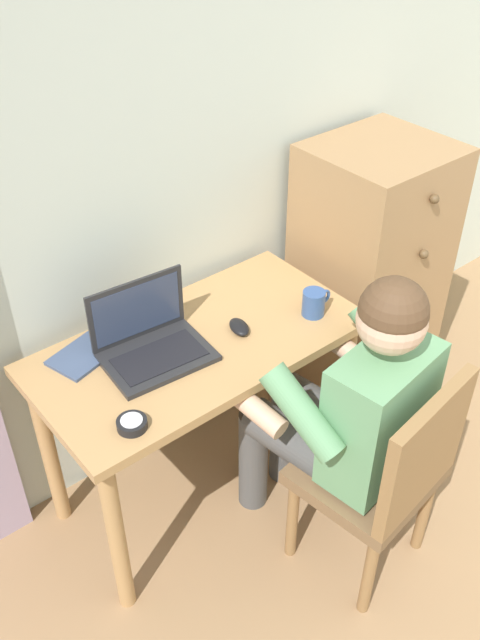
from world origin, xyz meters
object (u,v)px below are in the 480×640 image
(laptop, at_px, (151,341))
(notebook_pad, at_px, (84,355))
(chair, at_px, (386,472))
(desk_clock, at_px, (132,424))
(person_seated, at_px, (346,403))
(coffee_mug, at_px, (314,303))
(computer_mouse, at_px, (239,327))
(dresser, at_px, (367,276))
(desk, at_px, (199,368))

(laptop, height_order, notebook_pad, laptop)
(chair, height_order, desk_clock, chair)
(notebook_pad, bearing_deg, laptop, -49.84)
(chair, bearing_deg, person_seated, 96.83)
(chair, distance_m, coffee_mug, 0.62)
(computer_mouse, bearing_deg, dresser, 23.50)
(person_seated, height_order, computer_mouse, person_seated)
(desk_clock, bearing_deg, coffee_mug, 4.76)
(desk, distance_m, notebook_pad, 0.40)
(desk_clock, bearing_deg, computer_mouse, 16.58)
(laptop, xyz_separation_m, desk_clock, (-0.23, -0.25, -0.04))
(dresser, height_order, notebook_pad, dresser)
(dresser, distance_m, chair, 0.98)
(chair, xyz_separation_m, desk_clock, (-0.64, 0.45, 0.28))
(computer_mouse, height_order, notebook_pad, computer_mouse)
(person_seated, xyz_separation_m, notebook_pad, (-0.57, 0.64, 0.09))
(desk_clock, height_order, notebook_pad, desk_clock)
(desk, height_order, person_seated, person_seated)
(dresser, bearing_deg, coffee_mug, -159.57)
(desk, distance_m, dresser, 0.93)
(desk, bearing_deg, chair, -68.45)
(desk_clock, bearing_deg, chair, -35.06)
(computer_mouse, relative_size, coffee_mug, 0.83)
(computer_mouse, xyz_separation_m, coffee_mug, (0.26, -0.09, 0.03))
(chair, height_order, computer_mouse, chair)
(dresser, height_order, person_seated, person_seated)
(desk, bearing_deg, coffee_mug, -18.15)
(desk, xyz_separation_m, computer_mouse, (0.14, -0.04, 0.14))
(notebook_pad, bearing_deg, desk_clock, -112.94)
(desk_clock, distance_m, notebook_pad, 0.37)
(laptop, bearing_deg, desk_clock, -132.95)
(dresser, relative_size, laptop, 3.22)
(laptop, height_order, coffee_mug, laptop)
(dresser, height_order, chair, dresser)
(dresser, relative_size, notebook_pad, 5.53)
(computer_mouse, xyz_separation_m, desk_clock, (-0.53, -0.16, -0.00))
(computer_mouse, height_order, desk_clock, computer_mouse)
(desk_clock, bearing_deg, person_seated, -23.48)
(person_seated, bearing_deg, desk_clock, 156.52)
(dresser, xyz_separation_m, person_seated, (-0.69, -0.53, 0.08))
(desk, distance_m, person_seated, 0.52)
(chair, bearing_deg, computer_mouse, 100.59)
(laptop, bearing_deg, coffee_mug, -17.91)
(desk, distance_m, laptop, 0.24)
(laptop, xyz_separation_m, notebook_pad, (-0.18, 0.12, -0.05))
(desk_clock, relative_size, notebook_pad, 0.43)
(dresser, xyz_separation_m, chair, (-0.67, -0.71, -0.10))
(person_seated, distance_m, notebook_pad, 0.86)
(coffee_mug, bearing_deg, person_seated, -117.38)
(desk, relative_size, chair, 1.31)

